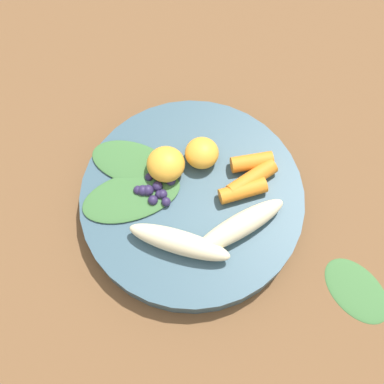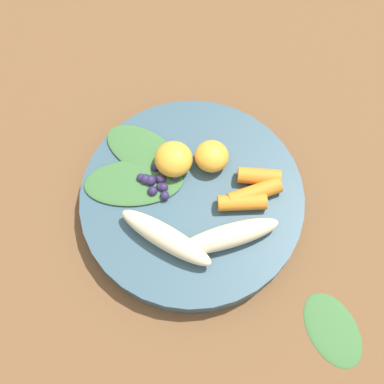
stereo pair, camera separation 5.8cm
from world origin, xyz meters
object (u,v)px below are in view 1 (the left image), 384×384
(banana_peeled_left, at_px, (240,226))
(orange_segment_near, at_px, (166,164))
(bowl, at_px, (192,200))
(banana_peeled_right, at_px, (179,242))
(kale_leaf_stray, at_px, (357,290))

(banana_peeled_left, bearing_deg, orange_segment_near, 107.44)
(banana_peeled_left, relative_size, orange_segment_near, 2.58)
(bowl, bearing_deg, banana_peeled_right, -14.53)
(orange_segment_near, height_order, kale_leaf_stray, orange_segment_near)
(banana_peeled_left, bearing_deg, banana_peeled_right, 165.13)
(banana_peeled_left, distance_m, kale_leaf_stray, 0.16)
(banana_peeled_right, distance_m, orange_segment_near, 0.10)
(kale_leaf_stray, bearing_deg, banana_peeled_right, -140.99)
(bowl, height_order, banana_peeled_right, banana_peeled_right)
(bowl, relative_size, orange_segment_near, 5.90)
(banana_peeled_right, bearing_deg, bowl, 94.29)
(bowl, relative_size, banana_peeled_left, 2.28)
(banana_peeled_right, bearing_deg, kale_leaf_stray, 4.63)
(bowl, xyz_separation_m, banana_peeled_left, (0.05, 0.05, 0.03))
(banana_peeled_right, bearing_deg, orange_segment_near, 117.10)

